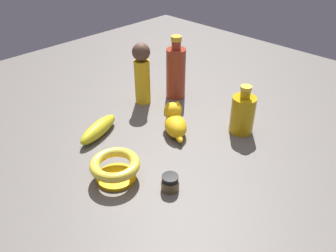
{
  "coord_description": "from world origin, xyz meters",
  "views": [
    {
      "loc": [
        0.63,
        0.62,
        0.62
      ],
      "look_at": [
        0.0,
        0.0,
        0.05
      ],
      "focal_mm": 36.72,
      "sensor_mm": 36.0,
      "label": 1
    }
  ],
  "objects_px": {
    "nail_polish_jar": "(170,183)",
    "bottle_short": "(243,113)",
    "banana": "(98,129)",
    "person_figure_adult": "(142,72)",
    "bottle_tall": "(176,72)",
    "cat_figurine": "(175,121)",
    "bowl": "(115,167)"
  },
  "relations": [
    {
      "from": "bottle_tall",
      "to": "person_figure_adult",
      "type": "height_order",
      "value": "bottle_tall"
    },
    {
      "from": "nail_polish_jar",
      "to": "cat_figurine",
      "type": "relative_size",
      "value": 0.35
    },
    {
      "from": "cat_figurine",
      "to": "banana",
      "type": "bearing_deg",
      "value": -40.76
    },
    {
      "from": "cat_figurine",
      "to": "bottle_tall",
      "type": "bearing_deg",
      "value": -137.21
    },
    {
      "from": "banana",
      "to": "cat_figurine",
      "type": "xyz_separation_m",
      "value": [
        -0.18,
        0.16,
        0.02
      ]
    },
    {
      "from": "banana",
      "to": "bottle_short",
      "type": "xyz_separation_m",
      "value": [
        -0.34,
        0.31,
        0.04
      ]
    },
    {
      "from": "nail_polish_jar",
      "to": "bottle_tall",
      "type": "xyz_separation_m",
      "value": [
        -0.38,
        -0.34,
        0.08
      ]
    },
    {
      "from": "bottle_tall",
      "to": "bottle_short",
      "type": "xyz_separation_m",
      "value": [
        0.03,
        0.31,
        -0.03
      ]
    },
    {
      "from": "cat_figurine",
      "to": "bottle_short",
      "type": "xyz_separation_m",
      "value": [
        -0.15,
        0.15,
        0.02
      ]
    },
    {
      "from": "cat_figurine",
      "to": "person_figure_adult",
      "type": "distance_m",
      "value": 0.24
    },
    {
      "from": "bottle_tall",
      "to": "bowl",
      "type": "height_order",
      "value": "bottle_tall"
    },
    {
      "from": "nail_polish_jar",
      "to": "person_figure_adult",
      "type": "xyz_separation_m",
      "value": [
        -0.26,
        -0.39,
        0.1
      ]
    },
    {
      "from": "person_figure_adult",
      "to": "bowl",
      "type": "relative_size",
      "value": 1.69
    },
    {
      "from": "nail_polish_jar",
      "to": "person_figure_adult",
      "type": "distance_m",
      "value": 0.48
    },
    {
      "from": "bowl",
      "to": "cat_figurine",
      "type": "bearing_deg",
      "value": -171.28
    },
    {
      "from": "bottle_short",
      "to": "cat_figurine",
      "type": "bearing_deg",
      "value": -44.12
    },
    {
      "from": "banana",
      "to": "bottle_short",
      "type": "bearing_deg",
      "value": 119.06
    },
    {
      "from": "banana",
      "to": "nail_polish_jar",
      "type": "xyz_separation_m",
      "value": [
        0.02,
        0.33,
        -0.0
      ]
    },
    {
      "from": "banana",
      "to": "nail_polish_jar",
      "type": "bearing_deg",
      "value": 68.57
    },
    {
      "from": "nail_polish_jar",
      "to": "bottle_short",
      "type": "distance_m",
      "value": 0.36
    },
    {
      "from": "nail_polish_jar",
      "to": "person_figure_adult",
      "type": "relative_size",
      "value": 0.21
    },
    {
      "from": "banana",
      "to": "person_figure_adult",
      "type": "height_order",
      "value": "person_figure_adult"
    },
    {
      "from": "nail_polish_jar",
      "to": "bottle_tall",
      "type": "relative_size",
      "value": 0.2
    },
    {
      "from": "cat_figurine",
      "to": "person_figure_adult",
      "type": "xyz_separation_m",
      "value": [
        -0.06,
        -0.22,
        0.08
      ]
    },
    {
      "from": "nail_polish_jar",
      "to": "bottle_tall",
      "type": "distance_m",
      "value": 0.51
    },
    {
      "from": "banana",
      "to": "person_figure_adult",
      "type": "xyz_separation_m",
      "value": [
        -0.25,
        -0.06,
        0.09
      ]
    },
    {
      "from": "nail_polish_jar",
      "to": "bowl",
      "type": "height_order",
      "value": "bowl"
    },
    {
      "from": "bottle_tall",
      "to": "bottle_short",
      "type": "relative_size",
      "value": 1.46
    },
    {
      "from": "banana",
      "to": "person_figure_adult",
      "type": "distance_m",
      "value": 0.27
    },
    {
      "from": "banana",
      "to": "nail_polish_jar",
      "type": "height_order",
      "value": "banana"
    },
    {
      "from": "person_figure_adult",
      "to": "bottle_tall",
      "type": "bearing_deg",
      "value": 153.92
    },
    {
      "from": "person_figure_adult",
      "to": "nail_polish_jar",
      "type": "bearing_deg",
      "value": 56.32
    }
  ]
}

